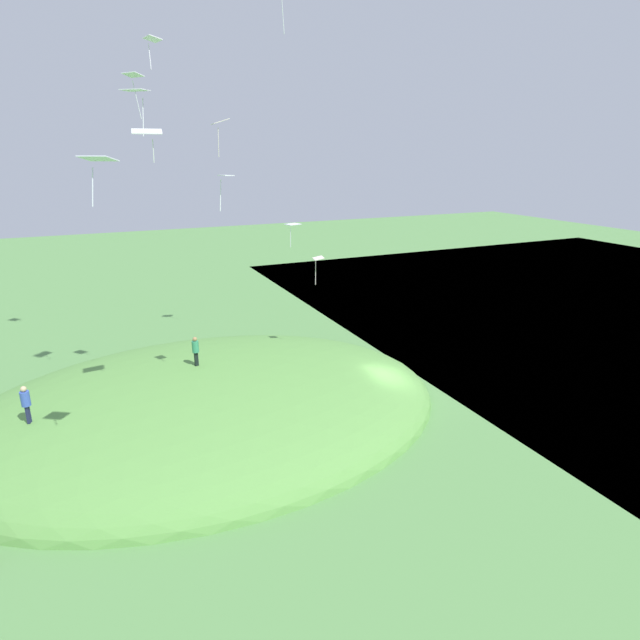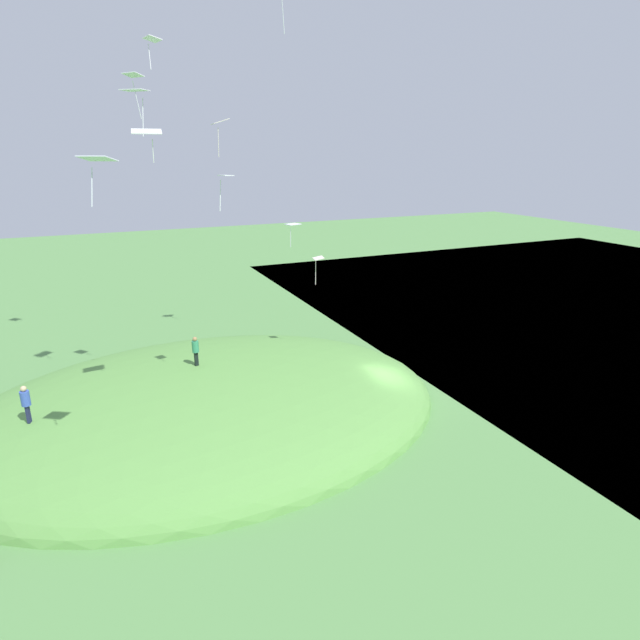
{
  "view_description": "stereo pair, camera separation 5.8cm",
  "coord_description": "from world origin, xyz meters",
  "px_view_note": "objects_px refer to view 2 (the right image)",
  "views": [
    {
      "loc": [
        15.22,
        23.38,
        13.8
      ],
      "look_at": [
        3.47,
        -2.61,
        4.61
      ],
      "focal_mm": 28.88,
      "sensor_mm": 36.0,
      "label": 1
    },
    {
      "loc": [
        15.16,
        23.41,
        13.8
      ],
      "look_at": [
        3.47,
        -2.61,
        4.61
      ],
      "focal_mm": 28.88,
      "sensor_mm": 36.0,
      "label": 2
    }
  ],
  "objects_px": {
    "kite_3": "(318,260)",
    "kite_9": "(147,132)",
    "person_walking_path": "(25,400)",
    "kite_6": "(220,123)",
    "kite_0": "(133,78)",
    "kite_4": "(293,225)",
    "person_on_hilltop": "(195,348)",
    "kite_11": "(225,179)",
    "kite_2": "(97,160)",
    "kite_7": "(152,40)",
    "kite_5": "(135,92)"
  },
  "relations": [
    {
      "from": "kite_3",
      "to": "kite_11",
      "type": "bearing_deg",
      "value": 37.52
    },
    {
      "from": "kite_4",
      "to": "kite_6",
      "type": "bearing_deg",
      "value": 24.98
    },
    {
      "from": "kite_0",
      "to": "kite_4",
      "type": "bearing_deg",
      "value": -174.97
    },
    {
      "from": "person_on_hilltop",
      "to": "kite_11",
      "type": "distance_m",
      "value": 10.29
    },
    {
      "from": "person_on_hilltop",
      "to": "kite_2",
      "type": "xyz_separation_m",
      "value": [
        4.1,
        10.1,
        9.97
      ]
    },
    {
      "from": "kite_2",
      "to": "kite_5",
      "type": "bearing_deg",
      "value": -105.58
    },
    {
      "from": "person_on_hilltop",
      "to": "kite_4",
      "type": "height_order",
      "value": "kite_4"
    },
    {
      "from": "person_walking_path",
      "to": "kite_11",
      "type": "height_order",
      "value": "kite_11"
    },
    {
      "from": "person_walking_path",
      "to": "kite_9",
      "type": "xyz_separation_m",
      "value": [
        -6.06,
        3.33,
        11.44
      ]
    },
    {
      "from": "person_on_hilltop",
      "to": "kite_5",
      "type": "height_order",
      "value": "kite_5"
    },
    {
      "from": "kite_5",
      "to": "kite_6",
      "type": "distance_m",
      "value": 4.6
    },
    {
      "from": "kite_4",
      "to": "kite_5",
      "type": "height_order",
      "value": "kite_5"
    },
    {
      "from": "person_walking_path",
      "to": "kite_5",
      "type": "xyz_separation_m",
      "value": [
        -6.06,
        0.78,
        13.07
      ]
    },
    {
      "from": "kite_5",
      "to": "kite_11",
      "type": "bearing_deg",
      "value": 152.37
    },
    {
      "from": "kite_2",
      "to": "kite_6",
      "type": "distance_m",
      "value": 11.14
    },
    {
      "from": "kite_3",
      "to": "kite_6",
      "type": "xyz_separation_m",
      "value": [
        5.77,
        1.33,
        7.39
      ]
    },
    {
      "from": "person_on_hilltop",
      "to": "kite_2",
      "type": "distance_m",
      "value": 14.77
    },
    {
      "from": "kite_0",
      "to": "kite_7",
      "type": "bearing_deg",
      "value": 95.66
    },
    {
      "from": "kite_5",
      "to": "kite_6",
      "type": "xyz_separation_m",
      "value": [
        -3.97,
        -2.11,
        -0.98
      ]
    },
    {
      "from": "kite_2",
      "to": "kite_4",
      "type": "distance_m",
      "value": 15.88
    },
    {
      "from": "person_walking_path",
      "to": "person_on_hilltop",
      "type": "bearing_deg",
      "value": -54.89
    },
    {
      "from": "kite_4",
      "to": "kite_11",
      "type": "relative_size",
      "value": 0.89
    },
    {
      "from": "kite_3",
      "to": "kite_5",
      "type": "height_order",
      "value": "kite_5"
    },
    {
      "from": "person_on_hilltop",
      "to": "kite_11",
      "type": "bearing_deg",
      "value": 85.69
    },
    {
      "from": "kite_2",
      "to": "kite_11",
      "type": "distance_m",
      "value": 7.57
    },
    {
      "from": "kite_0",
      "to": "kite_7",
      "type": "distance_m",
      "value": 4.27
    },
    {
      "from": "kite_3",
      "to": "kite_7",
      "type": "distance_m",
      "value": 14.22
    },
    {
      "from": "person_on_hilltop",
      "to": "kite_11",
      "type": "relative_size",
      "value": 1.11
    },
    {
      "from": "kite_2",
      "to": "kite_11",
      "type": "relative_size",
      "value": 0.95
    },
    {
      "from": "kite_3",
      "to": "kite_4",
      "type": "relative_size",
      "value": 1.27
    },
    {
      "from": "person_on_hilltop",
      "to": "person_walking_path",
      "type": "distance_m",
      "value": 8.46
    },
    {
      "from": "person_walking_path",
      "to": "kite_6",
      "type": "distance_m",
      "value": 15.77
    },
    {
      "from": "person_on_hilltop",
      "to": "kite_7",
      "type": "height_order",
      "value": "kite_7"
    },
    {
      "from": "kite_3",
      "to": "kite_7",
      "type": "bearing_deg",
      "value": 24.62
    },
    {
      "from": "kite_7",
      "to": "kite_6",
      "type": "bearing_deg",
      "value": -139.1
    },
    {
      "from": "kite_2",
      "to": "kite_4",
      "type": "height_order",
      "value": "kite_2"
    },
    {
      "from": "person_walking_path",
      "to": "kite_11",
      "type": "xyz_separation_m",
      "value": [
        -9.18,
        2.42,
        9.66
      ]
    },
    {
      "from": "person_on_hilltop",
      "to": "kite_9",
      "type": "height_order",
      "value": "kite_9"
    },
    {
      "from": "kite_3",
      "to": "kite_9",
      "type": "relative_size",
      "value": 1.38
    },
    {
      "from": "person_walking_path",
      "to": "kite_6",
      "type": "xyz_separation_m",
      "value": [
        -10.03,
        -1.33,
        12.09
      ]
    },
    {
      "from": "kite_0",
      "to": "kite_2",
      "type": "bearing_deg",
      "value": 77.61
    },
    {
      "from": "kite_3",
      "to": "kite_6",
      "type": "bearing_deg",
      "value": 13.0
    },
    {
      "from": "kite_9",
      "to": "kite_11",
      "type": "relative_size",
      "value": 0.82
    },
    {
      "from": "kite_5",
      "to": "kite_6",
      "type": "height_order",
      "value": "kite_5"
    },
    {
      "from": "kite_3",
      "to": "kite_9",
      "type": "xyz_separation_m",
      "value": [
        9.73,
        5.99,
        6.74
      ]
    },
    {
      "from": "kite_11",
      "to": "kite_2",
      "type": "bearing_deg",
      "value": 47.16
    },
    {
      "from": "person_walking_path",
      "to": "kite_6",
      "type": "bearing_deg",
      "value": -62.2
    },
    {
      "from": "person_walking_path",
      "to": "kite_0",
      "type": "relative_size",
      "value": 0.93
    },
    {
      "from": "kite_5",
      "to": "kite_0",
      "type": "bearing_deg",
      "value": -95.61
    },
    {
      "from": "person_on_hilltop",
      "to": "kite_9",
      "type": "xyz_separation_m",
      "value": [
        2.1,
        5.5,
        10.93
      ]
    }
  ]
}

